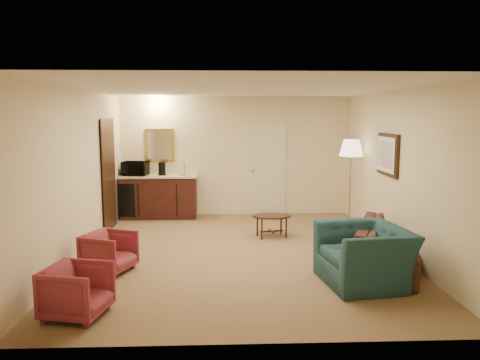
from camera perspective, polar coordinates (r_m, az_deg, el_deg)
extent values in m
plane|color=brown|center=(7.60, 0.14, -8.92)|extent=(6.00, 6.00, 0.00)
cube|color=beige|center=(10.31, -0.58, 2.91)|extent=(5.00, 0.02, 2.60)
cube|color=beige|center=(7.64, -18.93, 0.70)|extent=(0.02, 6.00, 2.60)
cube|color=beige|center=(7.85, 18.71, 0.89)|extent=(0.02, 6.00, 2.60)
cube|color=white|center=(7.28, 0.14, 11.04)|extent=(5.00, 6.00, 0.02)
cube|color=beige|center=(10.36, 3.30, 1.39)|extent=(0.82, 0.06, 2.05)
cube|color=black|center=(9.30, -15.73, 0.51)|extent=(0.06, 0.98, 2.10)
cube|color=yellow|center=(10.34, -9.78, 4.20)|extent=(0.62, 0.04, 0.72)
cube|color=black|center=(8.18, 17.52, 2.98)|extent=(0.06, 0.90, 0.70)
cube|color=#371711|center=(10.23, -9.81, -1.99)|extent=(1.64, 0.58, 0.92)
imported|color=black|center=(7.24, 17.78, -6.71)|extent=(1.42, 2.24, 0.85)
imported|color=#1B4344|center=(6.39, 14.94, -7.75)|extent=(0.92, 1.26, 1.02)
imported|color=maroon|center=(6.92, -15.66, -8.23)|extent=(0.76, 0.78, 0.63)
imported|color=maroon|center=(5.55, -19.26, -12.40)|extent=(0.71, 0.74, 0.64)
cube|color=black|center=(8.56, 3.88, -5.61)|extent=(0.79, 0.61, 0.41)
cube|color=#AF903A|center=(9.35, 13.28, -0.46)|extent=(0.59, 0.59, 1.74)
cylinder|color=black|center=(10.15, -6.17, -3.83)|extent=(0.27, 0.27, 0.28)
imported|color=black|center=(10.24, -12.66, 1.56)|extent=(0.57, 0.38, 0.36)
cylinder|color=black|center=(10.14, -9.48, 1.36)|extent=(0.15, 0.15, 0.28)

